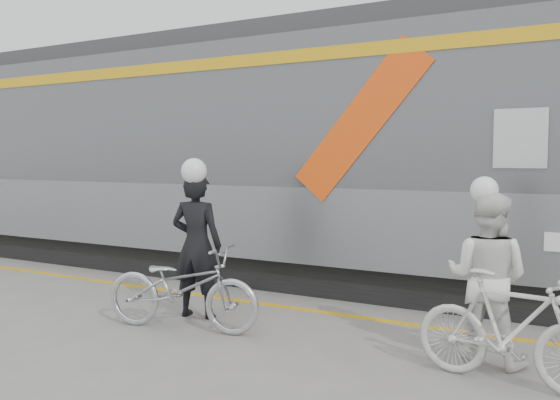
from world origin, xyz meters
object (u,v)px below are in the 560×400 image
Objects in this scene: man at (197,245)px; bicycle_right at (510,329)px; bicycle_left at (182,287)px; woman at (487,278)px.

man reaches higher than bicycle_right.
bicycle_left is 1.14× the size of woman.
bicycle_right reaches higher than bicycle_left.
man is 3.52m from woman.
man is at bearing 8.45° from woman.
bicycle_right is (3.62, 0.04, 0.00)m from bicycle_left.
bicycle_left is at bearing 98.43° from bicycle_right.
man is at bearing 90.19° from bicycle_right.
bicycle_left is 1.13× the size of bicycle_right.
woman is (3.32, 0.59, 0.34)m from bicycle_left.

